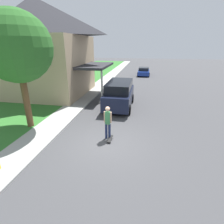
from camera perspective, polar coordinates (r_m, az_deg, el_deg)
ground_plane at (r=9.15m, az=-2.29°, el=-9.71°), size 120.00×120.00×0.00m
lawn at (r=17.43m, az=-24.16°, el=3.79°), size 10.00×80.00×0.08m
sidewalk at (r=15.39m, az=-10.48°, el=3.24°), size 1.80×80.00×0.10m
house at (r=18.88m, az=-22.84°, el=19.21°), size 11.48×8.15×8.58m
lawn_tree_near at (r=10.80m, az=-28.72°, el=17.95°), size 3.69×3.69×6.33m
suv_parked at (r=13.82m, az=2.42°, el=5.91°), size 2.09×4.59×2.03m
car_down_street at (r=29.57m, az=10.28°, el=12.88°), size 1.92×4.14×1.27m
skateboarder at (r=9.00m, az=-1.40°, el=-2.97°), size 0.41×0.24×1.80m
skateboard at (r=9.26m, az=-0.68°, el=-8.69°), size 0.22×0.78×0.10m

